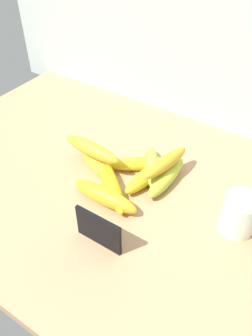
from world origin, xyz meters
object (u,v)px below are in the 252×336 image
at_px(coffee_mug, 241,215).
at_px(banana_0, 105,196).
at_px(banana_7, 166,162).
at_px(banana_2, 138,164).
at_px(banana_4, 94,159).
at_px(banana_5, 111,183).
at_px(banana_3, 166,177).
at_px(banana_6, 146,177).
at_px(chalkboard_sign, 99,231).
at_px(banana_8, 91,149).
at_px(banana_1, 152,167).

relative_size(coffee_mug, banana_0, 0.52).
bearing_deg(banana_7, banana_2, -178.48).
bearing_deg(banana_4, banana_5, -28.96).
xyz_separation_m(banana_3, banana_6, (-0.04, -0.03, -0.00)).
distance_m(chalkboard_sign, coffee_mug, 0.31).
height_order(banana_3, banana_7, banana_7).
xyz_separation_m(banana_2, banana_8, (-0.11, -0.06, 0.04)).
xyz_separation_m(banana_2, banana_6, (0.04, -0.03, 0.00)).
relative_size(chalkboard_sign, banana_3, 0.65).
height_order(banana_0, banana_8, banana_8).
xyz_separation_m(banana_2, banana_5, (-0.02, -0.10, 0.00)).
bearing_deg(banana_5, banana_7, 47.86).
height_order(banana_2, banana_3, banana_3).
bearing_deg(banana_4, banana_7, 16.65).
relative_size(banana_3, banana_6, 1.11).
xyz_separation_m(coffee_mug, banana_2, (-0.29, 0.05, -0.03)).
relative_size(banana_6, banana_7, 0.97).
xyz_separation_m(chalkboard_sign, banana_0, (-0.06, 0.10, -0.02)).
xyz_separation_m(chalkboard_sign, banana_1, (-0.02, 0.25, -0.02)).
bearing_deg(banana_4, banana_1, 22.04).
relative_size(chalkboard_sign, banana_8, 0.62).
bearing_deg(banana_4, banana_8, -92.87).
relative_size(coffee_mug, banana_5, 0.45).
relative_size(chalkboard_sign, banana_6, 0.73).
bearing_deg(chalkboard_sign, banana_2, 102.91).
xyz_separation_m(banana_5, banana_7, (0.09, 0.10, 0.04)).
bearing_deg(banana_2, banana_8, -150.85).
bearing_deg(banana_0, banana_5, 108.79).
bearing_deg(coffee_mug, banana_4, -179.47).
bearing_deg(banana_7, banana_8, -161.46).
height_order(banana_1, banana_3, same).
bearing_deg(banana_5, coffee_mug, 9.83).
distance_m(banana_1, banana_6, 0.04).
distance_m(chalkboard_sign, banana_4, 0.25).
relative_size(banana_0, banana_1, 1.09).
height_order(banana_5, banana_6, banana_6).
bearing_deg(banana_7, banana_0, -117.86).
relative_size(banana_5, banana_6, 1.38).
distance_m(coffee_mug, banana_4, 0.40).
distance_m(banana_2, banana_6, 0.06).
bearing_deg(banana_2, banana_4, -153.62).
relative_size(banana_0, banana_3, 1.06).
distance_m(banana_5, banana_6, 0.09).
bearing_deg(banana_1, banana_3, -15.12).
xyz_separation_m(banana_7, banana_8, (-0.18, -0.06, 0.00)).
bearing_deg(chalkboard_sign, coffee_mug, 40.59).
height_order(banana_1, banana_7, banana_7).
relative_size(chalkboard_sign, banana_2, 0.66).
distance_m(banana_1, banana_8, 0.16).
height_order(chalkboard_sign, coffee_mug, coffee_mug).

